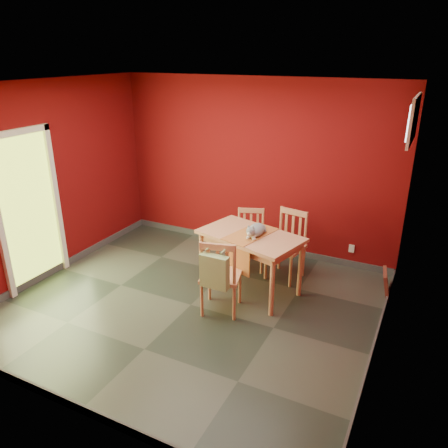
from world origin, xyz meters
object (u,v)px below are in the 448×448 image
at_px(chair_near, 220,275).
at_px(cat, 256,228).
at_px(dining_table, 250,241).
at_px(chair_far_left, 250,239).
at_px(chair_far_right, 287,244).
at_px(tote_bag, 214,272).
at_px(picture_frame, 386,284).

height_order(chair_near, cat, cat).
bearing_deg(dining_table, chair_far_left, 112.91).
distance_m(chair_far_left, chair_far_right, 0.59).
height_order(chair_far_right, tote_bag, chair_far_right).
distance_m(dining_table, chair_near, 0.69).
distance_m(chair_far_left, chair_near, 1.30).
distance_m(chair_near, cat, 0.79).
bearing_deg(chair_near, dining_table, 80.69).
bearing_deg(dining_table, chair_far_right, 61.35).
distance_m(dining_table, chair_far_left, 0.74).
relative_size(dining_table, chair_near, 1.47).
height_order(cat, picture_frame, cat).
relative_size(tote_bag, cat, 1.14).
bearing_deg(chair_far_right, chair_near, -108.98).
xyz_separation_m(chair_far_left, chair_far_right, (0.59, -0.05, 0.05)).
relative_size(chair_far_left, chair_far_right, 0.90).
height_order(dining_table, chair_far_right, chair_far_right).
bearing_deg(chair_near, chair_far_right, 71.02).
bearing_deg(picture_frame, chair_far_right, -177.56).
bearing_deg(chair_near, tote_bag, -80.36).
bearing_deg(cat, dining_table, -147.80).
distance_m(dining_table, tote_bag, 0.88).
xyz_separation_m(tote_bag, picture_frame, (1.75, 1.52, -0.49)).
bearing_deg(cat, tote_bag, -67.52).
height_order(chair_far_right, picture_frame, chair_far_right).
bearing_deg(tote_bag, dining_table, 85.54).
height_order(dining_table, chair_near, chair_near).
height_order(dining_table, cat, cat).
xyz_separation_m(dining_table, chair_far_right, (0.32, 0.58, -0.21)).
xyz_separation_m(dining_table, chair_far_left, (-0.27, 0.64, -0.26)).
xyz_separation_m(chair_far_left, tote_bag, (0.20, -1.52, 0.22)).
xyz_separation_m(chair_far_left, picture_frame, (1.95, 0.00, -0.27)).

